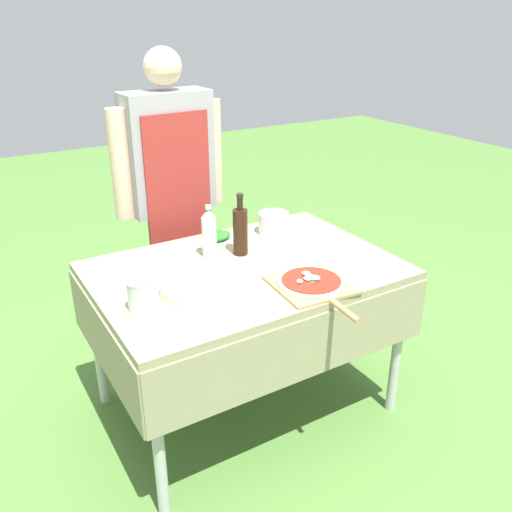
{
  "coord_description": "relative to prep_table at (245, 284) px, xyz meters",
  "views": [
    {
      "loc": [
        -1.07,
        -1.87,
        1.79
      ],
      "look_at": [
        0.06,
        0.0,
        0.8
      ],
      "focal_mm": 38.0,
      "sensor_mm": 36.0,
      "label": 1
    }
  ],
  "objects": [
    {
      "name": "herb_container",
      "position": [
        0.04,
        0.33,
        0.1
      ],
      "size": [
        0.19,
        0.17,
        0.04
      ],
      "rotation": [
        0.0,
        0.0,
        0.35
      ],
      "color": "silver",
      "rests_on": "prep_table"
    },
    {
      "name": "ground_plane",
      "position": [
        0.0,
        0.0,
        -0.68
      ],
      "size": [
        12.0,
        12.0,
        0.0
      ],
      "primitive_type": "plane",
      "color": "#517F38"
    },
    {
      "name": "prep_table",
      "position": [
        0.0,
        0.0,
        0.0
      ],
      "size": [
        1.33,
        0.92,
        0.76
      ],
      "color": "gray",
      "rests_on": "ground"
    },
    {
      "name": "plate_stack",
      "position": [
        -0.3,
        -0.1,
        0.1
      ],
      "size": [
        0.26,
        0.26,
        0.04
      ],
      "color": "beige",
      "rests_on": "prep_table"
    },
    {
      "name": "sauce_jar",
      "position": [
        -0.53,
        -0.12,
        0.14
      ],
      "size": [
        0.09,
        0.09,
        0.12
      ],
      "color": "silver",
      "rests_on": "prep_table"
    },
    {
      "name": "pizza_on_peel",
      "position": [
        0.14,
        -0.31,
        0.1
      ],
      "size": [
        0.33,
        0.49,
        0.05
      ],
      "rotation": [
        0.0,
        0.0,
        -0.08
      ],
      "color": "tan",
      "rests_on": "prep_table"
    },
    {
      "name": "person_cook",
      "position": [
        -0.04,
        0.72,
        0.29
      ],
      "size": [
        0.62,
        0.22,
        1.64
      ],
      "rotation": [
        0.0,
        0.0,
        3.18
      ],
      "color": "#70604C",
      "rests_on": "ground"
    },
    {
      "name": "water_bottle",
      "position": [
        -0.08,
        0.18,
        0.2
      ],
      "size": [
        0.07,
        0.07,
        0.25
      ],
      "color": "silver",
      "rests_on": "prep_table"
    },
    {
      "name": "oil_bottle",
      "position": [
        0.05,
        0.14,
        0.2
      ],
      "size": [
        0.07,
        0.07,
        0.29
      ],
      "color": "black",
      "rests_on": "prep_table"
    },
    {
      "name": "mixing_tub",
      "position": [
        0.33,
        0.28,
        0.14
      ],
      "size": [
        0.15,
        0.15,
        0.11
      ],
      "primitive_type": "cylinder",
      "color": "silver",
      "rests_on": "prep_table"
    }
  ]
}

